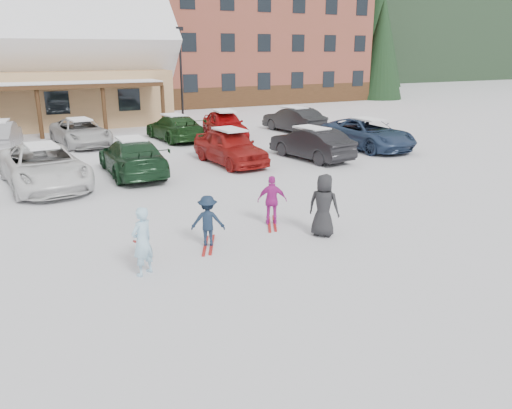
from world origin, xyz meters
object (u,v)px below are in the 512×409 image
parked_car_11 (174,128)px  parked_car_12 (225,125)px  alpine_hotel (216,10)px  child_navy (208,221)px  bystander_dark (324,205)px  parked_car_10 (81,132)px  adult_skier (142,241)px  parked_car_4 (230,147)px  parked_car_13 (294,120)px  toddler_red (141,241)px  parked_car_6 (367,134)px  child_magenta (272,200)px  parked_car_5 (311,143)px  parked_car_3 (132,157)px  parked_car_2 (44,166)px  lamp_post (181,70)px

parked_car_11 → parked_car_12: size_ratio=1.06×
alpine_hotel → child_navy: (-15.26, -36.80, -7.95)m
bystander_dark → parked_car_10: 17.67m
adult_skier → bystander_dark: (5.03, 0.28, 0.07)m
alpine_hotel → parked_car_4: bearing=-111.1°
parked_car_13 → toddler_red: bearing=40.2°
adult_skier → parked_car_6: bearing=-176.6°
toddler_red → parked_car_10: parked_car_10 is taller
adult_skier → toddler_red: bearing=-133.0°
bystander_dark → parked_car_10: size_ratio=0.35×
toddler_red → parked_car_13: size_ratio=0.19×
parked_car_4 → parked_car_12: bearing=64.0°
child_magenta → parked_car_5: size_ratio=0.33×
parked_car_3 → parked_car_6: parked_car_6 is taller
parked_car_2 → parked_car_11: bearing=39.5°
parked_car_3 → parked_car_6: 12.20m
toddler_red → parked_car_2: 8.41m
parked_car_3 → parked_car_6: (12.20, 0.35, 0.02)m
toddler_red → parked_car_4: parked_car_4 is taller
parked_car_6 → parked_car_11: parked_car_6 is taller
child_navy → parked_car_5: 11.50m
child_navy → parked_car_12: 16.66m
parked_car_12 → parked_car_2: bearing=-138.6°
lamp_post → parked_car_11: size_ratio=1.31×
lamp_post → bystander_dark: size_ratio=3.69×
lamp_post → parked_car_12: size_ratio=1.39×
alpine_hotel → parked_car_12: bearing=-111.1°
alpine_hotel → toddler_red: (-17.01, -36.83, -8.20)m
lamp_post → parked_car_2: size_ratio=1.14×
alpine_hotel → parked_car_13: size_ratio=6.86×
child_magenta → parked_car_5: bearing=-103.2°
bystander_dark → parked_car_11: bystander_dark is taller
parked_car_3 → parked_car_5: parked_car_3 is taller
adult_skier → parked_car_10: 17.54m
child_magenta → bystander_dark: bearing=145.3°
parked_car_4 → parked_car_13: 9.80m
lamp_post → parked_car_3: bearing=-115.8°
alpine_hotel → parked_car_11: size_ratio=6.44×
lamp_post → alpine_hotel: bearing=59.2°
parked_car_13 → parked_car_2: bearing=16.8°
adult_skier → parked_car_2: 9.31m
alpine_hotel → child_magenta: 39.13m
parked_car_10 → parked_car_11: (4.97, -0.70, 0.01)m
lamp_post → parked_car_10: bearing=-141.1°
child_magenta → parked_car_6: size_ratio=0.27×
parked_car_10 → parked_car_12: bearing=-17.5°
toddler_red → alpine_hotel: bearing=-123.0°
parked_car_3 → parked_car_12: bearing=-135.9°
toddler_red → parked_car_10: 16.58m
child_navy → bystander_dark: size_ratio=0.78×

